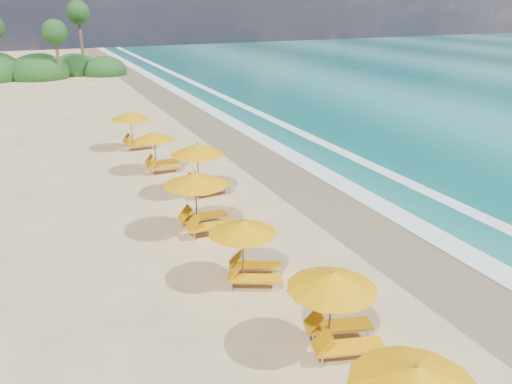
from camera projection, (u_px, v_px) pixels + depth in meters
ground at (256, 220)px, 20.67m from camera, size 160.00×160.00×0.00m
wet_sand at (340, 204)px, 22.20m from camera, size 4.00×160.00×0.01m
surf_foam at (391, 195)px, 23.22m from camera, size 4.00×160.00×0.01m
station_1 at (337, 305)px, 12.65m from camera, size 2.85×2.77×2.28m
station_2 at (248, 247)px, 15.79m from camera, size 2.82×2.81×2.14m
station_3 at (201, 197)px, 19.22m from camera, size 2.64×2.44×2.45m
station_4 at (202, 165)px, 22.96m from camera, size 2.76×2.60×2.43m
station_5 at (158, 148)px, 26.04m from camera, size 2.38×2.21×2.16m
station_6 at (135, 127)px, 30.01m from camera, size 2.44×2.25×2.28m
treeline at (0, 71)px, 55.33m from camera, size 25.80×8.80×9.74m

